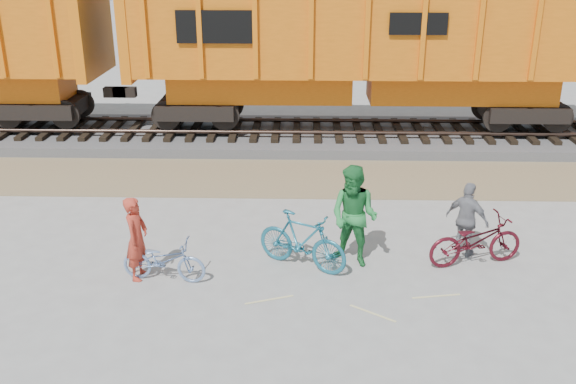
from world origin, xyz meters
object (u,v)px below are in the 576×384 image
bicycle_teal (302,241)px  person_woman (467,220)px  person_solo (137,238)px  bicycle_blue (164,260)px  bicycle_maroon (476,241)px  hopper_car_center (361,46)px  person_man (354,216)px

bicycle_teal → person_woman: 3.36m
person_solo → bicycle_blue: bearing=-93.0°
person_woman → bicycle_maroon: bearing=144.4°
hopper_car_center → person_man: (-0.73, -8.35, -2.00)m
bicycle_blue → person_man: size_ratio=0.79×
bicycle_blue → person_solo: (-0.50, 0.10, 0.40)m
person_man → person_woman: bearing=39.3°
hopper_car_center → person_man: hopper_car_center is taller
hopper_car_center → person_man: 8.61m
bicycle_blue → bicycle_maroon: 6.02m
hopper_car_center → person_woman: hopper_car_center is taller
bicycle_teal → person_solo: bearing=127.7°
person_solo → person_man: 4.13m
bicycle_blue → person_man: 3.71m
person_solo → person_man: (4.07, 0.68, 0.20)m
person_man → person_woman: person_man is taller
hopper_car_center → person_solo: hopper_car_center is taller
person_solo → person_man: size_ratio=0.81×
hopper_car_center → bicycle_blue: hopper_car_center is taller
person_solo → person_woman: 6.46m
bicycle_teal → person_man: (1.00, 0.20, 0.44)m
person_man → bicycle_teal: bearing=-140.0°
bicycle_maroon → person_man: person_man is taller
hopper_car_center → person_solo: (-4.80, -9.02, -2.19)m
bicycle_blue → bicycle_teal: (2.57, 0.58, 0.15)m
person_solo → person_woman: person_solo is taller
bicycle_blue → bicycle_teal: 2.64m
bicycle_maroon → person_man: 2.44m
person_solo → person_man: person_man is taller
hopper_car_center → bicycle_teal: (-1.73, -8.55, -2.43)m
hopper_car_center → bicycle_maroon: bearing=-78.7°
hopper_car_center → bicycle_maroon: size_ratio=7.25×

